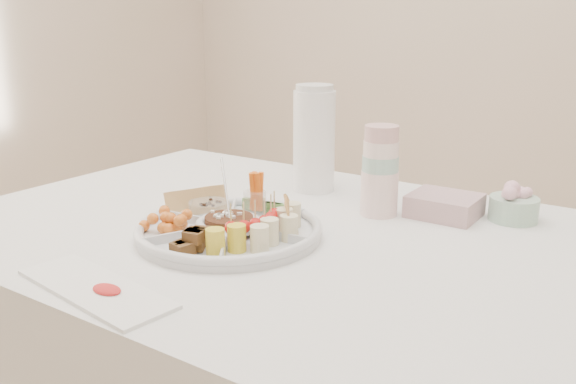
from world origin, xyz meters
The scene contains 14 objects.
dining_table centered at (0.00, 0.00, 0.38)m, with size 1.52×1.02×0.76m, color white.
party_tray centered at (-0.08, -0.11, 0.78)m, with size 0.38×0.38×0.04m, color silver.
bean_dip centered at (-0.08, -0.11, 0.79)m, with size 0.10×0.10×0.04m, color #411F10.
tortillas centered at (0.03, -0.03, 0.80)m, with size 0.09×0.09×0.06m, color #AF6B3F, non-canonical shape.
carrot_cucumber centered at (-0.09, 0.02, 0.82)m, with size 0.10×0.10×0.09m, color orange, non-canonical shape.
pita_raisins centered at (-0.19, -0.05, 0.80)m, with size 0.12×0.12×0.07m, color tan, non-canonical shape.
cherries centered at (-0.18, -0.18, 0.79)m, with size 0.11×0.11×0.04m, color #D17239, non-canonical shape.
granola_chunks centered at (-0.07, -0.24, 0.79)m, with size 0.09×0.09×0.04m, color #493121, non-canonical shape.
banana_tomato centered at (0.04, -0.16, 0.82)m, with size 0.12×0.12×0.10m, color #FFDF82, non-canonical shape.
cup_stack centered at (0.11, 0.21, 0.88)m, with size 0.09×0.09×0.24m, color #AEC8AB.
thermos centered at (-0.12, 0.30, 0.90)m, with size 0.11×0.11×0.28m, color white.
flower_bowl centered at (0.38, 0.34, 0.80)m, with size 0.11×0.11×0.08m, color #A4B5AB.
napkin_stack centered at (0.24, 0.28, 0.78)m, with size 0.15×0.13×0.05m, color #C1999E.
placemat centered at (-0.10, -0.43, 0.76)m, with size 0.33×0.11×0.01m, color white.
Camera 1 is at (0.69, -1.03, 1.20)m, focal length 38.00 mm.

